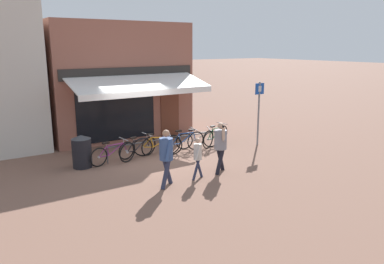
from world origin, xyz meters
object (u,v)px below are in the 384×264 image
bicycle_silver (198,140)px  bicycle_blue (184,142)px  litter_bin (82,151)px  bicycle_purple (113,153)px  pedestrian_child (198,154)px  bicycle_black (138,148)px  parking_sign (259,107)px  bicycle_orange (158,146)px  pedestrian_adult (221,142)px  pedestrian_second_adult (166,152)px  bicycle_green (215,136)px

bicycle_silver → bicycle_blue: bearing=-154.9°
litter_bin → bicycle_purple: bearing=-8.3°
bicycle_silver → pedestrian_child: bearing=-107.7°
pedestrian_child → bicycle_silver: bearing=-116.8°
bicycle_silver → pedestrian_child: 3.41m
bicycle_black → parking_sign: 5.10m
bicycle_orange → bicycle_blue: bearing=17.5°
bicycle_orange → bicycle_blue: 1.07m
bicycle_purple → pedestrian_adult: pedestrian_adult is taller
bicycle_silver → pedestrian_child: size_ratio=1.37×
bicycle_purple → pedestrian_adult: 3.75m
litter_bin → bicycle_orange: bearing=-4.0°
bicycle_silver → pedestrian_child: (-1.90, -2.80, 0.42)m
pedestrian_adult → litter_bin: pedestrian_adult is taller
parking_sign → pedestrian_child: bearing=-155.2°
bicycle_purple → bicycle_orange: size_ratio=1.02×
pedestrian_adult → parking_sign: parking_sign is taller
bicycle_black → pedestrian_adult: pedestrian_adult is taller
pedestrian_child → litter_bin: (-2.57, 2.98, -0.23)m
bicycle_blue → pedestrian_second_adult: 3.60m
bicycle_purple → bicycle_orange: bicycle_orange is taller
litter_bin → parking_sign: 6.98m
pedestrian_child → litter_bin: size_ratio=1.17×
bicycle_green → pedestrian_child: (-2.74, -2.79, 0.39)m
bicycle_orange → parking_sign: bearing=11.5°
bicycle_blue → bicycle_silver: 0.71m
bicycle_black → pedestrian_adult: size_ratio=1.04×
bicycle_blue → bicycle_green: size_ratio=1.02×
bicycle_silver → litter_bin: bearing=-165.8°
bicycle_purple → pedestrian_second_adult: 2.97m
bicycle_purple → bicycle_green: bearing=-13.3°
bicycle_purple → pedestrian_second_adult: pedestrian_second_adult is taller
bicycle_purple → parking_sign: bearing=-21.1°
parking_sign → bicycle_purple: bearing=171.6°
bicycle_black → bicycle_silver: bearing=-19.4°
bicycle_orange → pedestrian_child: 2.82m
bicycle_purple → pedestrian_adult: (2.49, -2.74, 0.62)m
bicycle_silver → pedestrian_second_adult: bearing=-120.1°
bicycle_black → pedestrian_second_adult: bearing=-118.0°
bicycle_blue → bicycle_green: bicycle_blue is taller
bicycle_silver → pedestrian_adult: bearing=-93.4°
pedestrian_child → bicycle_orange: bearing=-85.3°
bicycle_purple → bicycle_silver: (3.47, -0.03, 0.00)m
bicycle_blue → bicycle_orange: bearing=175.0°
bicycle_green → pedestrian_child: bearing=-156.3°
pedestrian_second_adult → litter_bin: size_ratio=1.53×
bicycle_purple → bicycle_silver: size_ratio=1.01×
bicycle_blue → pedestrian_second_adult: size_ratio=1.07×
bicycle_green → pedestrian_child: pedestrian_child is taller
bicycle_purple → bicycle_silver: bicycle_silver is taller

